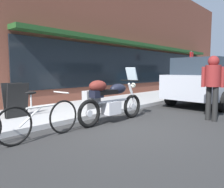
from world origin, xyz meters
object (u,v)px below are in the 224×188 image
(parked_minivan, at_px, (214,80))
(pedestrian_walking, at_px, (213,80))
(parking_sign_pole, at_px, (191,68))
(parked_bicycle, at_px, (41,120))
(touring_motorcycle, at_px, (108,99))
(sandwich_board_sign, at_px, (16,100))

(parked_minivan, distance_m, pedestrian_walking, 3.35)
(parked_minivan, height_order, parking_sign_pole, parking_sign_pole)
(parked_bicycle, height_order, parking_sign_pole, parking_sign_pole)
(parked_bicycle, xyz_separation_m, parking_sign_pole, (10.39, 1.38, 1.10))
(pedestrian_walking, bearing_deg, parked_minivan, 16.88)
(parking_sign_pole, bearing_deg, touring_motorcycle, -170.51)
(pedestrian_walking, relative_size, sandwich_board_sign, 1.92)
(parked_minivan, distance_m, sandwich_board_sign, 7.23)
(touring_motorcycle, distance_m, parked_minivan, 5.28)
(sandwich_board_sign, bearing_deg, touring_motorcycle, -50.90)
(pedestrian_walking, height_order, parking_sign_pole, parking_sign_pole)
(pedestrian_walking, xyz_separation_m, parking_sign_pole, (6.52, 3.29, 0.41))
(parking_sign_pole, bearing_deg, parked_bicycle, -172.44)
(parked_minivan, xyz_separation_m, sandwich_board_sign, (-6.69, 2.73, -0.37))
(touring_motorcycle, bearing_deg, pedestrian_walking, -43.08)
(sandwich_board_sign, height_order, parking_sign_pole, parking_sign_pole)
(parked_bicycle, distance_m, parking_sign_pole, 10.53)
(sandwich_board_sign, relative_size, parking_sign_pole, 0.39)
(parked_bicycle, relative_size, sandwich_board_sign, 2.01)
(touring_motorcycle, bearing_deg, parked_minivan, -9.77)
(parked_minivan, bearing_deg, pedestrian_walking, -163.12)
(parked_bicycle, bearing_deg, pedestrian_walking, -26.29)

